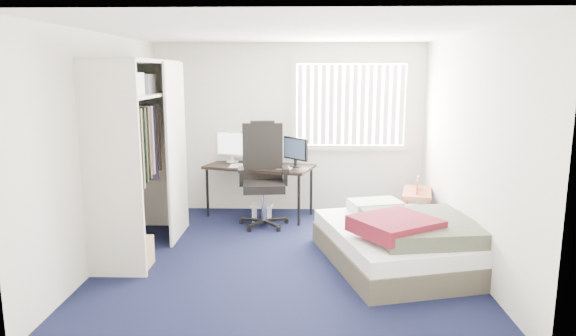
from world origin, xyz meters
The scene contains 10 objects.
ground centered at (0.00, 0.00, 0.00)m, with size 4.20×4.20×0.00m, color black.
room_shell centered at (0.00, 0.00, 1.51)m, with size 4.20×4.20×4.20m.
window_assembly centered at (0.90, 2.04, 1.60)m, with size 1.72×0.09×1.32m.
closet centered at (-1.67, 0.27, 1.35)m, with size 0.64×1.84×2.22m.
desk centered at (-0.42, 1.75, 0.78)m, with size 1.66×1.13×1.21m.
office_chair centered at (-0.34, 1.32, 0.55)m, with size 0.74×0.74×1.42m.
footstool centered at (-0.38, 1.44, 0.18)m, with size 0.32×0.27×0.24m.
nightstand centered at (1.75, 1.24, 0.44)m, with size 0.52×0.79×0.68m.
bed centered at (1.27, -0.17, 0.27)m, with size 1.84×2.18×0.63m.
pine_box centered at (-1.65, -0.32, 0.16)m, with size 0.42×0.31×0.31m, color tan.
Camera 1 is at (0.20, -5.55, 2.09)m, focal length 32.00 mm.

